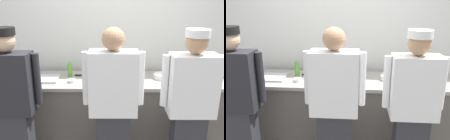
{
  "view_description": "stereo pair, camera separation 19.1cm",
  "coord_description": "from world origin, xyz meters",
  "views": [
    {
      "loc": [
        0.07,
        -2.43,
        1.86
      ],
      "look_at": [
        0.05,
        0.34,
        1.01
      ],
      "focal_mm": 37.79,
      "sensor_mm": 36.0,
      "label": 1
    },
    {
      "loc": [
        0.26,
        -2.42,
        1.86
      ],
      "look_at": [
        0.05,
        0.34,
        1.01
      ],
      "focal_mm": 37.79,
      "sensor_mm": 36.0,
      "label": 2
    }
  ],
  "objects": [
    {
      "name": "ramekin_orange_sauce",
      "position": [
        -1.12,
        0.28,
        0.91
      ],
      "size": [
        0.09,
        0.09,
        0.05
      ],
      "color": "white",
      "rests_on": "prep_counter"
    },
    {
      "name": "squeeze_bottle_spare",
      "position": [
        -0.49,
        0.46,
        0.98
      ],
      "size": [
        0.06,
        0.06,
        0.21
      ],
      "color": "#56A333",
      "rests_on": "prep_counter"
    },
    {
      "name": "squeeze_bottle_primary",
      "position": [
        0.05,
        0.34,
        0.98
      ],
      "size": [
        0.06,
        0.06,
        0.2
      ],
      "color": "#E5E066",
      "rests_on": "prep_counter"
    },
    {
      "name": "wall_back",
      "position": [
        0.0,
        0.84,
        1.44
      ],
      "size": [
        4.8,
        0.1,
        2.88
      ],
      "color": "silver",
      "rests_on": "ground"
    },
    {
      "name": "plate_stack_front",
      "position": [
        0.2,
        0.46,
        0.93
      ],
      "size": [
        0.23,
        0.23,
        0.08
      ],
      "color": "white",
      "rests_on": "prep_counter"
    },
    {
      "name": "chef_center",
      "position": [
        0.07,
        -0.34,
        0.85
      ],
      "size": [
        0.6,
        0.24,
        1.62
      ],
      "color": "#2D2D33",
      "rests_on": "ground"
    },
    {
      "name": "chef_near_left",
      "position": [
        -0.93,
        -0.31,
        0.86
      ],
      "size": [
        0.59,
        0.24,
        1.61
      ],
      "color": "#2D2D33",
      "rests_on": "ground"
    },
    {
      "name": "ramekin_red_sauce",
      "position": [
        -0.43,
        0.23,
        0.91
      ],
      "size": [
        0.09,
        0.09,
        0.04
      ],
      "color": "white",
      "rests_on": "prep_counter"
    },
    {
      "name": "squeeze_bottle_secondary",
      "position": [
        -0.14,
        0.38,
        0.97
      ],
      "size": [
        0.06,
        0.06,
        0.18
      ],
      "color": "orange",
      "rests_on": "prep_counter"
    },
    {
      "name": "prep_counter",
      "position": [
        0.0,
        0.37,
        0.44
      ],
      "size": [
        3.06,
        0.69,
        0.89
      ],
      "color": "#56514C",
      "rests_on": "ground"
    },
    {
      "name": "chef_far_right",
      "position": [
        0.82,
        -0.33,
        0.85
      ],
      "size": [
        0.58,
        0.24,
        1.6
      ],
      "color": "#2D2D33",
      "rests_on": "ground"
    },
    {
      "name": "plate_stack_rear",
      "position": [
        0.68,
        0.38,
        0.92
      ],
      "size": [
        0.21,
        0.21,
        0.06
      ],
      "color": "white",
      "rests_on": "prep_counter"
    },
    {
      "name": "sheet_tray",
      "position": [
        -0.81,
        0.32,
        0.9
      ],
      "size": [
        0.41,
        0.32,
        0.02
      ],
      "primitive_type": "cube",
      "rotation": [
        0.0,
        0.0,
        0.04
      ],
      "color": "#B7BABF",
      "rests_on": "prep_counter"
    },
    {
      "name": "deli_cup",
      "position": [
        0.91,
        0.51,
        0.93
      ],
      "size": [
        0.09,
        0.09,
        0.09
      ],
      "primitive_type": "cylinder",
      "color": "white",
      "rests_on": "prep_counter"
    },
    {
      "name": "mixing_bowl_steel",
      "position": [
        1.1,
        0.27,
        0.95
      ],
      "size": [
        0.3,
        0.3,
        0.13
      ],
      "primitive_type": "cylinder",
      "color": "#B7BABF",
      "rests_on": "prep_counter"
    },
    {
      "name": "ramekin_yellow_sauce",
      "position": [
        1.2,
        0.56,
        0.91
      ],
      "size": [
        0.11,
        0.11,
        0.04
      ],
      "color": "white",
      "rests_on": "prep_counter"
    },
    {
      "name": "chefs_knife",
      "position": [
        -0.32,
        0.48,
        0.89
      ],
      "size": [
        0.27,
        0.03,
        0.02
      ],
      "color": "#B7BABF",
      "rests_on": "prep_counter"
    },
    {
      "name": "ramekin_green_sauce",
      "position": [
        -1.31,
        0.49,
        0.91
      ],
      "size": [
        0.08,
        0.08,
        0.05
      ],
      "color": "white",
      "rests_on": "prep_counter"
    }
  ]
}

